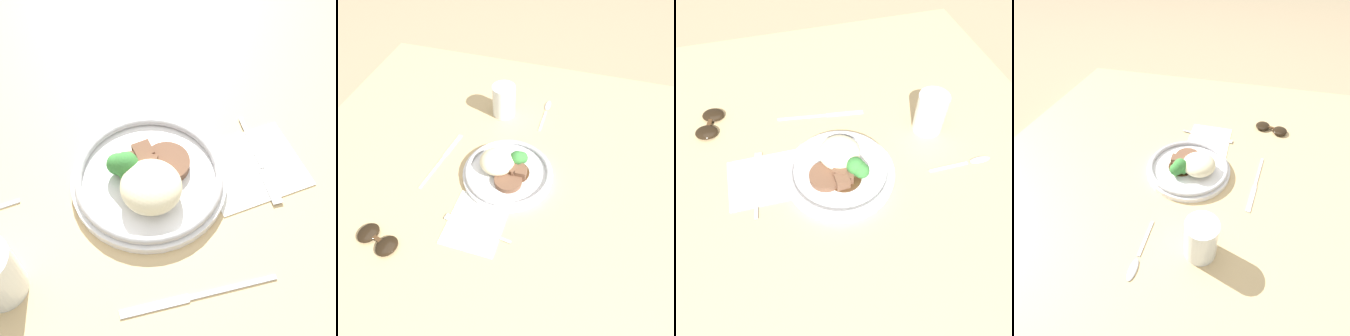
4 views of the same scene
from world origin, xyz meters
TOP-DOWN VIEW (x-y plane):
  - ground_plane at (0.00, 0.00)m, footprint 8.00×8.00m
  - dining_table at (0.00, 0.00)m, footprint 1.16×1.22m
  - napkin at (-0.13, 0.03)m, footprint 0.16×0.14m
  - plate at (0.04, 0.00)m, footprint 0.24×0.24m
  - fork at (-0.14, 0.04)m, footprint 0.03×0.17m
  - knife at (0.04, 0.19)m, footprint 0.22×0.04m

SIDE VIEW (x-z plane):
  - ground_plane at x=0.00m, z-range 0.00..0.00m
  - dining_table at x=0.00m, z-range 0.00..0.04m
  - napkin at x=-0.13m, z-range 0.04..0.04m
  - knife at x=0.04m, z-range 0.04..0.04m
  - fork at x=-0.14m, z-range 0.04..0.05m
  - plate at x=0.04m, z-range 0.03..0.10m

